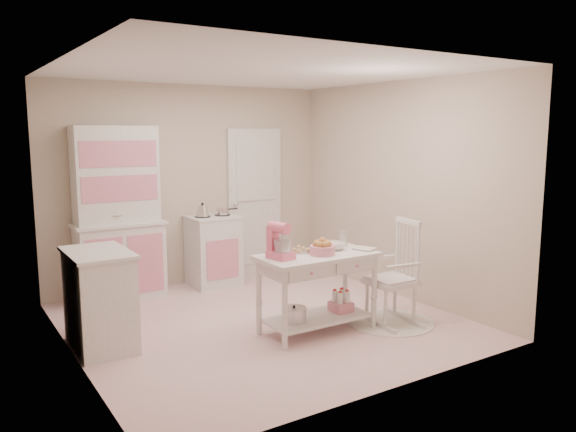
# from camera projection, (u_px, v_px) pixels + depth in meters

# --- Properties ---
(room_shell) EXTENTS (3.84, 3.84, 2.62)m
(room_shell) POSITION_uv_depth(u_px,v_px,m) (262.00, 167.00, 5.72)
(room_shell) COLOR #C87D81
(room_shell) RESTS_ON ground
(door) EXTENTS (0.82, 0.05, 2.04)m
(door) POSITION_uv_depth(u_px,v_px,m) (255.00, 202.00, 7.87)
(door) COLOR white
(door) RESTS_ON ground
(hutch) EXTENTS (1.06, 0.50, 2.08)m
(hutch) POSITION_uv_depth(u_px,v_px,m) (118.00, 213.00, 6.65)
(hutch) COLOR white
(hutch) RESTS_ON ground
(stove) EXTENTS (0.62, 0.57, 0.92)m
(stove) POSITION_uv_depth(u_px,v_px,m) (213.00, 251.00, 7.33)
(stove) COLOR white
(stove) RESTS_ON ground
(base_cabinet) EXTENTS (0.54, 0.84, 0.92)m
(base_cabinet) POSITION_uv_depth(u_px,v_px,m) (100.00, 299.00, 5.21)
(base_cabinet) COLOR white
(base_cabinet) RESTS_ON ground
(lace_rug) EXTENTS (0.92, 0.92, 0.01)m
(lace_rug) POSITION_uv_depth(u_px,v_px,m) (390.00, 322.00, 5.95)
(lace_rug) COLOR white
(lace_rug) RESTS_ON ground
(rocking_chair) EXTENTS (0.57, 0.78, 1.10)m
(rocking_chair) POSITION_uv_depth(u_px,v_px,m) (391.00, 272.00, 5.86)
(rocking_chair) COLOR white
(rocking_chair) RESTS_ON ground
(work_table) EXTENTS (1.20, 0.60, 0.80)m
(work_table) POSITION_uv_depth(u_px,v_px,m) (317.00, 293.00, 5.63)
(work_table) COLOR white
(work_table) RESTS_ON ground
(stand_mixer) EXTENTS (0.25, 0.32, 0.34)m
(stand_mixer) POSITION_uv_depth(u_px,v_px,m) (281.00, 241.00, 5.33)
(stand_mixer) COLOR #F36689
(stand_mixer) RESTS_ON work_table
(cookie_tray) EXTENTS (0.34, 0.24, 0.02)m
(cookie_tray) POSITION_uv_depth(u_px,v_px,m) (295.00, 252.00, 5.63)
(cookie_tray) COLOR silver
(cookie_tray) RESTS_ON work_table
(bread_basket) EXTENTS (0.25, 0.25, 0.09)m
(bread_basket) POSITION_uv_depth(u_px,v_px,m) (322.00, 250.00, 5.53)
(bread_basket) COLOR pink
(bread_basket) RESTS_ON work_table
(mixing_bowl) EXTENTS (0.24, 0.24, 0.07)m
(mixing_bowl) POSITION_uv_depth(u_px,v_px,m) (334.00, 246.00, 5.77)
(mixing_bowl) COLOR silver
(mixing_bowl) RESTS_ON work_table
(metal_pitcher) EXTENTS (0.10, 0.10, 0.17)m
(metal_pitcher) POSITION_uv_depth(u_px,v_px,m) (343.00, 238.00, 5.92)
(metal_pitcher) COLOR silver
(metal_pitcher) RESTS_ON work_table
(recipe_book) EXTENTS (0.23, 0.26, 0.02)m
(recipe_book) POSITION_uv_depth(u_px,v_px,m) (361.00, 250.00, 5.70)
(recipe_book) COLOR silver
(recipe_book) RESTS_ON work_table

